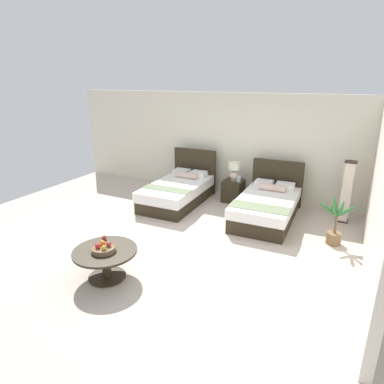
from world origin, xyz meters
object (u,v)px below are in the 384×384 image
bed_near_window (178,191)px  potted_palm (335,229)px  table_lamp (234,170)px  bed_near_corner (267,206)px  nightstand (233,191)px  vase (238,178)px  coffee_table (106,258)px  floor_lamp_corner (346,192)px  fruit_bowl (103,248)px  loose_apple (104,238)px

bed_near_window → potted_palm: bed_near_window is taller
bed_near_window → table_lamp: 1.43m
bed_near_corner → nightstand: 1.24m
nightstand → vase: 0.37m
vase → coffee_table: vase is taller
bed_near_corner → floor_lamp_corner: floor_lamp_corner is taller
bed_near_corner → table_lamp: bearing=144.6°
nightstand → potted_palm: potted_palm is taller
fruit_bowl → bed_near_window: bearing=100.2°
potted_palm → table_lamp: bearing=151.5°
floor_lamp_corner → potted_palm: bearing=-93.9°
bed_near_corner → coffee_table: bearing=-115.3°
nightstand → fruit_bowl: 4.07m
table_lamp → vase: size_ratio=2.73×
bed_near_window → loose_apple: (0.37, -3.05, 0.21)m
vase → table_lamp: bearing=156.5°
table_lamp → coffee_table: 4.07m
vase → bed_near_corner: bearing=-37.0°
vase → floor_lamp_corner: (2.35, -0.07, 0.04)m
bed_near_window → bed_near_corner: (2.15, -0.00, -0.00)m
nightstand → table_lamp: bearing=90.0°
coffee_table → potted_palm: potted_palm is taller
bed_near_window → vase: bearing=27.5°
bed_near_corner → coffee_table: size_ratio=2.21×
bed_near_window → fruit_bowl: 3.39m
nightstand → vase: vase is taller
fruit_bowl → coffee_table: bearing=99.9°
vase → loose_apple: (-0.90, -3.71, -0.10)m
nightstand → loose_apple: bearing=-101.5°
bed_near_corner → vase: 1.15m
coffee_table → floor_lamp_corner: size_ratio=0.73×
bed_near_window → coffee_table: (0.60, -3.29, 0.05)m
fruit_bowl → vase: bearing=80.5°
table_lamp → potted_palm: size_ratio=0.52×
coffee_table → bed_near_window: bearing=100.3°
bed_near_corner → loose_apple: bearing=-120.3°
coffee_table → fruit_bowl: bearing=-80.1°
table_lamp → floor_lamp_corner: (2.49, -0.13, -0.13)m
loose_apple → potted_palm: bearing=37.8°
nightstand → fruit_bowl: bearing=-97.5°
bed_near_corner → floor_lamp_corner: 1.62m
bed_near_corner → loose_apple: bed_near_corner is taller
bed_near_window → nightstand: 1.33m
table_lamp → coffee_table: bearing=-97.6°
table_lamp → vase: bearing=-23.5°
table_lamp → bed_near_window: bearing=-147.5°
bed_near_window → floor_lamp_corner: size_ratio=1.63×
fruit_bowl → loose_apple: 0.36m
bed_near_window → table_lamp: bed_near_window is taller
nightstand → fruit_bowl: size_ratio=1.44×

